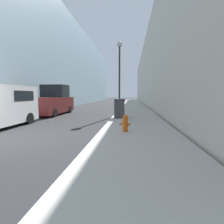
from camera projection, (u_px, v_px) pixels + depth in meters
The scene contains 8 objects.
ground_plane at pixel (1, 141), 6.28m from camera, with size 200.00×200.00×0.00m, color #2D2D30.
sidewalk_right at pixel (134, 107), 23.53m from camera, with size 3.31×60.00×0.14m.
building_left_glass at pixel (53, 68), 32.44m from camera, with size 12.00×60.00×13.12m.
building_right_stone at pixel (179, 73), 30.08m from camera, with size 12.00×60.00×10.67m.
fire_hydrant at pixel (125, 123), 7.20m from camera, with size 0.46×0.34×0.72m.
trash_bin at pixel (119, 108), 11.59m from camera, with size 0.67×0.65×1.25m.
lamppost at pixel (119, 67), 14.00m from camera, with size 0.45×0.45×5.76m.
pickup_truck at pixel (52, 102), 14.87m from camera, with size 2.28×5.31×2.53m.
Camera 1 is at (4.67, -5.67, 1.67)m, focal length 28.00 mm.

